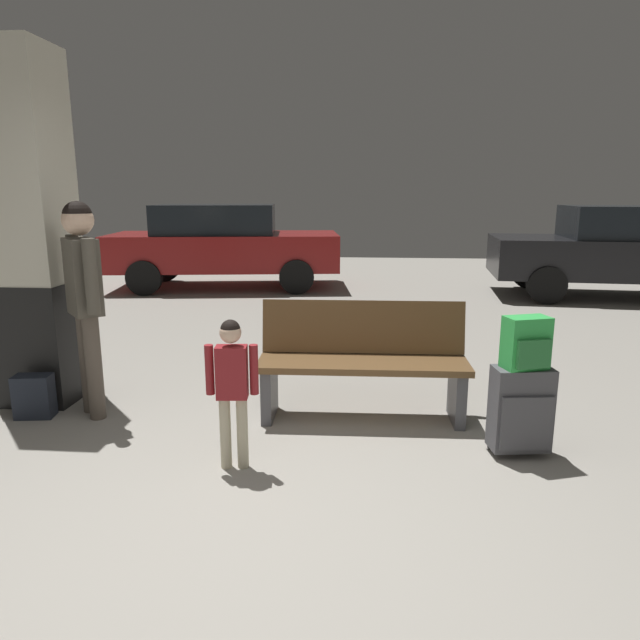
# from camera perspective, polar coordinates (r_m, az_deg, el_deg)

# --- Properties ---
(ground_plane) EXTENTS (18.00, 18.00, 0.10)m
(ground_plane) POSITION_cam_1_polar(r_m,az_deg,el_deg) (6.83, -0.38, -2.43)
(ground_plane) COLOR gray
(structural_pillar) EXTENTS (0.57, 0.57, 2.83)m
(structural_pillar) POSITION_cam_1_polar(r_m,az_deg,el_deg) (5.20, -26.81, 7.77)
(structural_pillar) COLOR black
(structural_pillar) RESTS_ON ground_plane
(bench) EXTENTS (1.61, 0.56, 0.89)m
(bench) POSITION_cam_1_polar(r_m,az_deg,el_deg) (4.45, 4.27, -4.12)
(bench) COLOR brown
(bench) RESTS_ON ground_plane
(suitcase) EXTENTS (0.40, 0.28, 0.60)m
(suitcase) POSITION_cam_1_polar(r_m,az_deg,el_deg) (4.04, 19.38, -8.40)
(suitcase) COLOR #4C4C51
(suitcase) RESTS_ON ground_plane
(backpack_bright) EXTENTS (0.32, 0.26, 0.34)m
(backpack_bright) POSITION_cam_1_polar(r_m,az_deg,el_deg) (3.90, 19.88, -2.21)
(backpack_bright) COLOR green
(backpack_bright) RESTS_ON suitcase
(child) EXTENTS (0.33, 0.19, 0.97)m
(child) POSITION_cam_1_polar(r_m,az_deg,el_deg) (3.59, -8.78, -5.76)
(child) COLOR beige
(child) RESTS_ON ground_plane
(adult) EXTENTS (0.40, 0.45, 1.66)m
(adult) POSITION_cam_1_polar(r_m,az_deg,el_deg) (4.67, -22.47, 3.09)
(adult) COLOR brown
(adult) RESTS_ON ground_plane
(backpack_dark_floor) EXTENTS (0.30, 0.22, 0.34)m
(backpack_dark_floor) POSITION_cam_1_polar(r_m,az_deg,el_deg) (5.01, -26.56, -6.82)
(backpack_dark_floor) COLOR #1E232D
(backpack_dark_floor) RESTS_ON ground_plane
(parked_car_far) EXTENTS (4.29, 2.22, 1.51)m
(parked_car_far) POSITION_cam_1_polar(r_m,az_deg,el_deg) (10.73, -9.64, 7.51)
(parked_car_far) COLOR maroon
(parked_car_far) RESTS_ON ground_plane
(parked_car_side) EXTENTS (4.23, 2.06, 1.51)m
(parked_car_side) POSITION_cam_1_polar(r_m,az_deg,el_deg) (10.75, 28.02, 6.24)
(parked_car_side) COLOR black
(parked_car_side) RESTS_ON ground_plane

